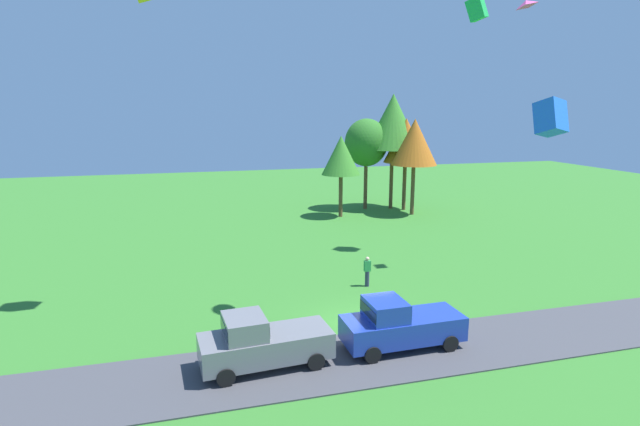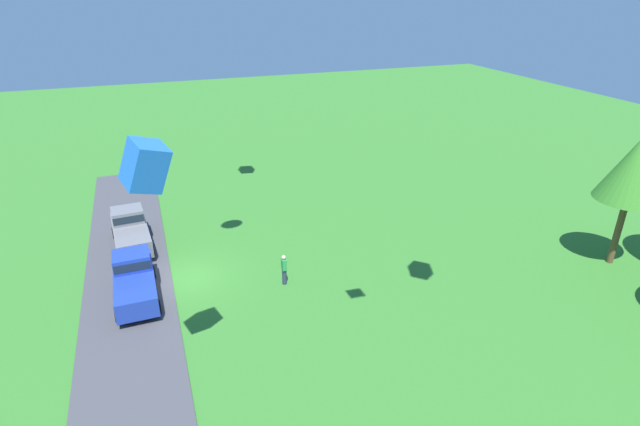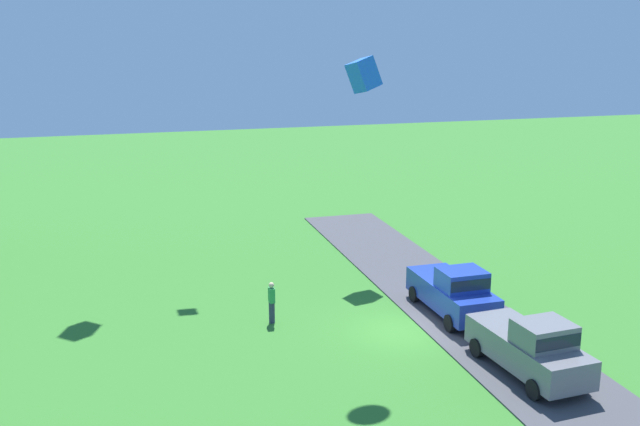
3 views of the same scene
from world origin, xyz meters
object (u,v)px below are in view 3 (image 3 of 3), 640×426
Objects in this scene: car_pickup_mid_row at (531,346)px; kite_box_high_left at (364,75)px; car_pickup_far_end at (454,291)px; person_on_lawn at (272,302)px.

kite_box_high_left reaches higher than car_pickup_mid_row.
kite_box_high_left is at bearing 10.28° from car_pickup_far_end.
person_on_lawn is at bearing 79.24° from car_pickup_far_end.
kite_box_high_left is at bearing -43.65° from person_on_lawn.
car_pickup_far_end is 7.46m from person_on_lawn.
kite_box_high_left is (6.23, -5.94, 8.51)m from person_on_lawn.
car_pickup_mid_row is 5.70m from car_pickup_far_end.
kite_box_high_left is (13.32, 1.48, 8.28)m from car_pickup_mid_row.
car_pickup_mid_row and car_pickup_far_end have the same top height.
car_pickup_far_end is 2.95× the size of person_on_lawn.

